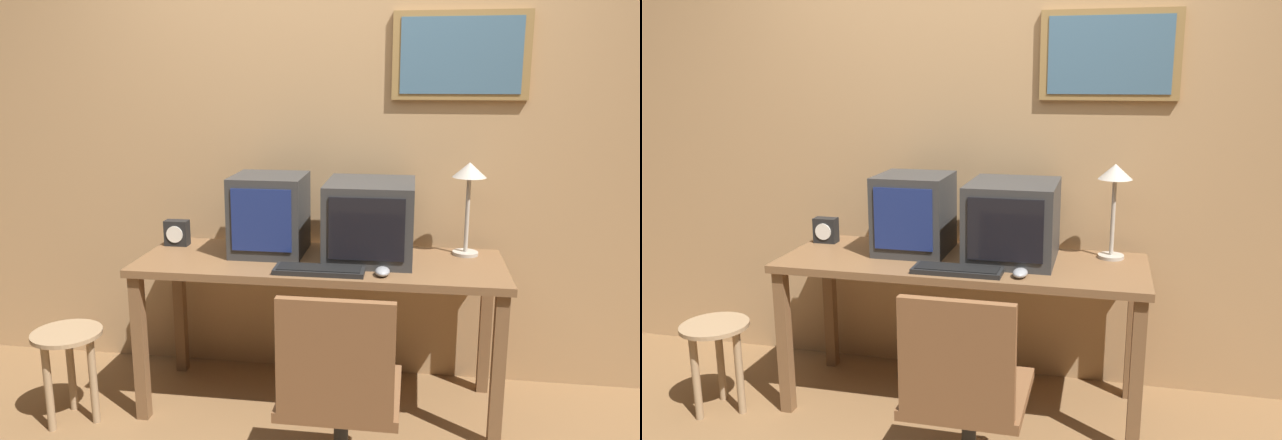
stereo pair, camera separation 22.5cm
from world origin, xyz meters
The scene contains 10 objects.
wall_back centered at (0.01, 1.36, 1.30)m, with size 8.00×0.08×2.60m.
desk centered at (0.00, 0.94, 0.66)m, with size 1.72×0.61×0.75m.
monitor_left centered at (-0.26, 1.03, 0.94)m, with size 0.34×0.35×0.38m.
monitor_right centered at (0.23, 1.00, 0.93)m, with size 0.41×0.45×0.37m.
keyboard_main centered at (0.03, 0.73, 0.76)m, with size 0.40×0.14×0.03m.
mouse_near_keyboard centered at (0.30, 0.74, 0.76)m, with size 0.06×0.10×0.04m.
desk_clock centered at (-0.76, 1.09, 0.81)m, with size 0.12×0.07×0.13m.
desk_lamp centered at (0.69, 1.13, 1.10)m, with size 0.16×0.16×0.45m.
office_chair centered at (0.18, 0.22, 0.37)m, with size 0.46×0.46×0.86m.
side_stool centered at (-1.13, 0.61, 0.34)m, with size 0.32×0.32×0.45m.
Camera 1 is at (0.42, -1.86, 1.58)m, focal length 35.00 mm.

